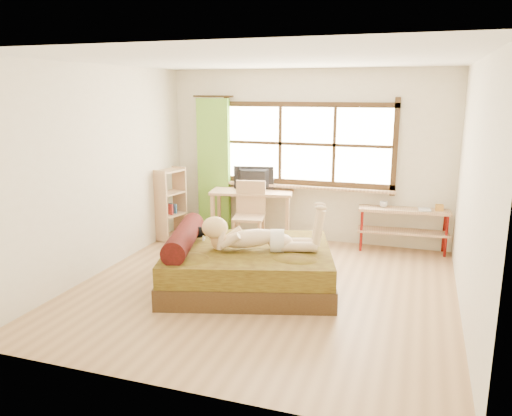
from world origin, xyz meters
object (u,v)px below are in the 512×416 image
(kitten, at_px, (198,231))
(pipe_shelf, at_px, (404,220))
(bed, at_px, (244,265))
(bookshelf, at_px, (170,204))
(desk, at_px, (252,197))
(chair, at_px, (250,211))
(woman, at_px, (259,226))

(kitten, height_order, pipe_shelf, same)
(kitten, distance_m, pipe_shelf, 3.15)
(pipe_shelf, bearing_deg, bed, -136.12)
(bed, distance_m, bookshelf, 2.42)
(desk, bearing_deg, bookshelf, -172.68)
(chair, bearing_deg, bookshelf, 171.53)
(pipe_shelf, height_order, bookshelf, bookshelf)
(kitten, distance_m, desk, 1.84)
(chair, bearing_deg, woman, -77.21)
(pipe_shelf, relative_size, bookshelf, 1.16)
(bookshelf, bearing_deg, bed, -27.22)
(bed, bearing_deg, woman, -26.39)
(pipe_shelf, bearing_deg, kitten, -146.76)
(bed, height_order, chair, chair)
(woman, xyz_separation_m, kitten, (-0.87, 0.15, -0.18))
(chair, distance_m, pipe_shelf, 2.33)
(kitten, distance_m, bookshelf, 1.85)
(kitten, bearing_deg, chair, 66.52)
(bed, distance_m, woman, 0.57)
(woman, distance_m, chair, 1.78)
(bed, relative_size, chair, 2.34)
(pipe_shelf, bearing_deg, bookshelf, -177.04)
(woman, bearing_deg, bed, 153.61)
(woman, bearing_deg, bookshelf, 125.84)
(bed, xyz_separation_m, woman, (0.20, -0.04, 0.53))
(bed, relative_size, pipe_shelf, 1.78)
(woman, bearing_deg, chair, 96.62)
(bed, distance_m, desk, 2.07)
(kitten, xyz_separation_m, desk, (0.11, 1.83, 0.08))
(bed, relative_size, desk, 1.72)
(woman, xyz_separation_m, chair, (-0.68, 1.62, -0.24))
(woman, height_order, bookshelf, bookshelf)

